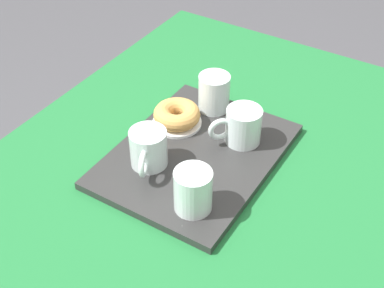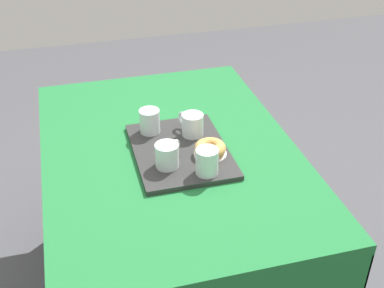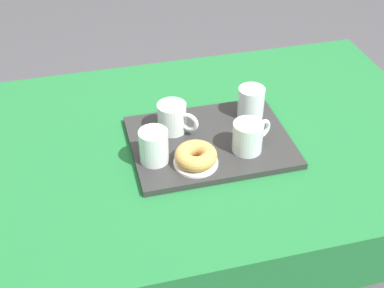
{
  "view_description": "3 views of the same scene",
  "coord_description": "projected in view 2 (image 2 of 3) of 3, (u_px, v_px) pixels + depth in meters",
  "views": [
    {
      "loc": [
        -0.73,
        -0.43,
        1.52
      ],
      "look_at": [
        0.03,
        0.04,
        0.77
      ],
      "focal_mm": 50.44,
      "sensor_mm": 36.0,
      "label": 1
    },
    {
      "loc": [
        1.5,
        -0.32,
        1.73
      ],
      "look_at": [
        0.05,
        0.07,
        0.77
      ],
      "focal_mm": 47.54,
      "sensor_mm": 36.0,
      "label": 2
    },
    {
      "loc": [
        0.36,
        1.11,
        1.61
      ],
      "look_at": [
        0.09,
        0.04,
        0.75
      ],
      "focal_mm": 48.84,
      "sensor_mm": 36.0,
      "label": 3
    }
  ],
  "objects": [
    {
      "name": "water_glass_near",
      "position": [
        207.0,
        163.0,
        1.66
      ],
      "size": [
        0.08,
        0.08,
        0.09
      ],
      "color": "silver",
      "rests_on": "serving_tray"
    },
    {
      "name": "tea_mug_right",
      "position": [
        167.0,
        156.0,
        1.69
      ],
      "size": [
        0.1,
        0.1,
        0.08
      ],
      "color": "silver",
      "rests_on": "serving_tray"
    },
    {
      "name": "water_glass_far",
      "position": [
        150.0,
        122.0,
        1.88
      ],
      "size": [
        0.08,
        0.08,
        0.09
      ],
      "color": "silver",
      "rests_on": "serving_tray"
    },
    {
      "name": "serving_tray",
      "position": [
        180.0,
        151.0,
        1.8
      ],
      "size": [
        0.43,
        0.33,
        0.02
      ],
      "primitive_type": "cube",
      "color": "#2D2D2D",
      "rests_on": "dining_table"
    },
    {
      "name": "dining_table",
      "position": [
        170.0,
        170.0,
        1.88
      ],
      "size": [
        1.26,
        0.9,
        0.73
      ],
      "color": "#1E6B33",
      "rests_on": "ground"
    },
    {
      "name": "donut_plate_left",
      "position": [
        210.0,
        154.0,
        1.77
      ],
      "size": [
        0.12,
        0.12,
        0.01
      ],
      "primitive_type": "cylinder",
      "color": "white",
      "rests_on": "serving_tray"
    },
    {
      "name": "ground_plane",
      "position": [
        173.0,
        287.0,
        2.22
      ],
      "size": [
        6.0,
        6.0,
        0.0
      ],
      "primitive_type": "plane",
      "color": "#47474C"
    },
    {
      "name": "sugar_donut_left",
      "position": [
        210.0,
        148.0,
        1.75
      ],
      "size": [
        0.11,
        0.11,
        0.04
      ],
      "primitive_type": "torus",
      "color": "tan",
      "rests_on": "donut_plate_left"
    },
    {
      "name": "tea_mug_left",
      "position": [
        192.0,
        125.0,
        1.86
      ],
      "size": [
        0.12,
        0.08,
        0.08
      ],
      "color": "silver",
      "rests_on": "serving_tray"
    }
  ]
}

